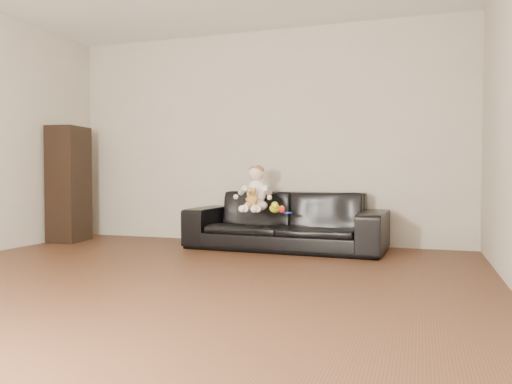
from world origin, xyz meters
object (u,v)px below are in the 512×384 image
(teddy_bear, at_px, (252,197))
(toy_rattle, at_px, (282,210))
(cabinet, at_px, (69,184))
(toy_blue_disc, at_px, (288,213))
(toy_green, at_px, (275,208))
(baby, at_px, (256,191))
(sofa, at_px, (286,221))

(teddy_bear, xyz_separation_m, toy_rattle, (0.32, 0.05, -0.13))
(cabinet, distance_m, toy_blue_disc, 2.84)
(cabinet, xyz_separation_m, teddy_bear, (2.44, -0.07, -0.13))
(toy_rattle, bearing_deg, toy_green, 173.26)
(toy_rattle, xyz_separation_m, toy_blue_disc, (0.06, 0.02, -0.03))
(cabinet, xyz_separation_m, toy_rattle, (2.76, -0.02, -0.26))
(teddy_bear, height_order, toy_green, teddy_bear)
(cabinet, bearing_deg, toy_rattle, -7.68)
(toy_green, bearing_deg, cabinet, 179.69)
(cabinet, bearing_deg, teddy_bear, -8.87)
(baby, bearing_deg, sofa, 3.93)
(teddy_bear, height_order, toy_rattle, teddy_bear)
(cabinet, height_order, teddy_bear, cabinet)
(baby, relative_size, toy_blue_disc, 5.63)
(toy_green, distance_m, toy_blue_disc, 0.15)
(cabinet, distance_m, baby, 2.43)
(cabinet, height_order, toy_blue_disc, cabinet)
(sofa, bearing_deg, toy_blue_disc, -65.71)
(toy_green, bearing_deg, toy_blue_disc, 3.16)
(sofa, bearing_deg, toy_rattle, -81.79)
(sofa, relative_size, toy_green, 15.50)
(cabinet, bearing_deg, toy_green, -7.49)
(baby, height_order, toy_blue_disc, baby)
(baby, xyz_separation_m, teddy_bear, (0.01, -0.16, -0.06))
(baby, xyz_separation_m, toy_green, (0.25, -0.10, -0.18))
(baby, bearing_deg, teddy_bear, -103.37)
(toy_green, bearing_deg, sofa, 74.84)
(baby, xyz_separation_m, toy_blue_disc, (0.40, -0.09, -0.22))
(cabinet, height_order, baby, cabinet)
(toy_blue_disc, bearing_deg, sofa, 111.39)
(toy_green, bearing_deg, toy_rattle, -6.74)
(sofa, xyz_separation_m, toy_rattle, (0.02, -0.23, 0.14))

